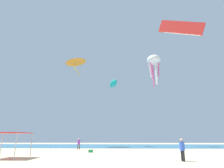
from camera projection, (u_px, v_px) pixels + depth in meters
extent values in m
cube|color=beige|center=(83.00, 159.00, 16.69)|extent=(110.00, 110.00, 0.10)
cube|color=teal|center=(106.00, 146.00, 43.51)|extent=(110.00, 22.84, 0.03)
cylinder|color=#B2B2B7|center=(15.00, 146.00, 15.53)|extent=(0.07, 0.07, 2.15)
cylinder|color=#B2B2B7|center=(1.00, 145.00, 18.39)|extent=(0.07, 0.07, 2.15)
cylinder|color=#B2B2B7|center=(31.00, 145.00, 18.27)|extent=(0.07, 0.07, 2.15)
cube|color=red|center=(10.00, 133.00, 17.26)|extent=(3.02, 2.92, 0.06)
cylinder|color=brown|center=(78.00, 147.00, 29.93)|extent=(0.15, 0.15, 0.78)
cylinder|color=brown|center=(79.00, 147.00, 30.13)|extent=(0.15, 0.15, 0.78)
cylinder|color=purple|center=(79.00, 142.00, 30.23)|extent=(0.41, 0.41, 0.68)
sphere|color=tan|center=(79.00, 139.00, 30.36)|extent=(0.25, 0.25, 0.25)
cylinder|color=black|center=(182.00, 156.00, 14.78)|extent=(0.15, 0.15, 0.77)
cylinder|color=black|center=(184.00, 156.00, 14.49)|extent=(0.15, 0.15, 0.77)
cylinder|color=blue|center=(182.00, 146.00, 14.83)|extent=(0.40, 0.40, 0.67)
sphere|color=tan|center=(181.00, 140.00, 14.96)|extent=(0.25, 0.25, 0.25)
cube|color=#1E8C4C|center=(91.00, 151.00, 23.67)|extent=(0.56, 0.36, 0.32)
cube|color=white|center=(91.00, 150.00, 23.72)|extent=(0.57, 0.37, 0.03)
ellipsoid|color=white|center=(154.00, 60.00, 45.55)|extent=(4.13, 4.13, 2.31)
cylinder|color=white|center=(150.00, 70.00, 45.24)|extent=(0.69, 0.48, 3.58)
cylinder|color=pink|center=(152.00, 71.00, 44.16)|extent=(0.71, 0.65, 4.65)
cylinder|color=white|center=(156.00, 73.00, 43.64)|extent=(0.45, 0.91, 5.70)
cylinder|color=pink|center=(159.00, 69.00, 44.50)|extent=(0.69, 0.48, 3.58)
cylinder|color=white|center=(157.00, 73.00, 45.29)|extent=(0.71, 0.65, 4.65)
cylinder|color=pink|center=(153.00, 75.00, 45.51)|extent=(0.45, 0.91, 5.70)
cube|color=red|center=(181.00, 28.00, 28.58)|extent=(6.36, 2.81, 4.04)
cube|color=white|center=(182.00, 33.00, 28.34)|extent=(4.81, 2.08, 2.23)
cone|color=orange|center=(76.00, 61.00, 44.08)|extent=(5.30, 5.24, 1.75)
cylinder|color=yellow|center=(76.00, 70.00, 45.59)|extent=(2.23, 0.43, 3.15)
ellipsoid|color=teal|center=(113.00, 84.00, 44.00)|extent=(2.81, 5.10, 1.73)
cone|color=purple|center=(113.00, 81.00, 44.21)|extent=(0.95, 0.87, 0.67)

